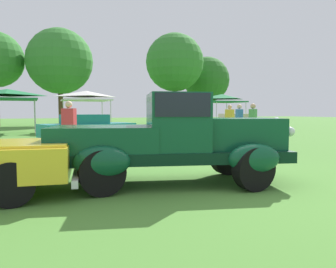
% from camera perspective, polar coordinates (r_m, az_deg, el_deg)
% --- Properties ---
extents(ground_plane, '(120.00, 120.00, 0.00)m').
position_cam_1_polar(ground_plane, '(6.33, 6.74, -8.50)').
color(ground_plane, '#4C8433').
extents(feature_pickup_truck, '(4.55, 2.68, 1.70)m').
position_cam_1_polar(feature_pickup_truck, '(6.04, 0.75, -0.76)').
color(feature_pickup_truck, black).
rests_on(feature_pickup_truck, ground_plane).
extents(show_car_teal, '(4.52, 2.74, 1.22)m').
position_cam_1_polar(show_car_teal, '(15.38, -14.05, 1.08)').
color(show_car_teal, teal).
rests_on(show_car_teal, ground_plane).
extents(show_car_cream, '(4.37, 2.38, 1.22)m').
position_cam_1_polar(show_car_cream, '(19.81, 12.49, 1.75)').
color(show_car_cream, beige).
rests_on(show_car_cream, ground_plane).
extents(spectator_near_truck, '(0.41, 0.47, 1.69)m').
position_cam_1_polar(spectator_near_truck, '(16.27, 10.86, 2.39)').
color(spectator_near_truck, '#9E998E').
rests_on(spectator_near_truck, ground_plane).
extents(spectator_between_cars, '(0.35, 0.45, 1.69)m').
position_cam_1_polar(spectator_between_cars, '(15.12, 12.50, 2.24)').
color(spectator_between_cars, '#7F7056').
rests_on(spectator_between_cars, ground_plane).
extents(spectator_by_row, '(0.47, 0.43, 1.69)m').
position_cam_1_polar(spectator_by_row, '(13.81, 14.80, 2.04)').
color(spectator_by_row, '#383838').
rests_on(spectator_by_row, ground_plane).
extents(spectator_far_side, '(0.47, 0.42, 1.69)m').
position_cam_1_polar(spectator_far_side, '(10.50, -17.12, 1.38)').
color(spectator_far_side, '#383838').
rests_on(spectator_far_side, ground_plane).
extents(canopy_tent_left_field, '(3.32, 3.32, 2.71)m').
position_cam_1_polar(canopy_tent_left_field, '(21.88, -26.57, 6.41)').
color(canopy_tent_left_field, '#B7B7BC').
rests_on(canopy_tent_left_field, ground_plane).
extents(canopy_tent_center_field, '(2.97, 2.97, 2.71)m').
position_cam_1_polar(canopy_tent_center_field, '(22.05, -14.35, 6.69)').
color(canopy_tent_center_field, '#B7B7BC').
rests_on(canopy_tent_center_field, ground_plane).
extents(canopy_tent_right_field, '(2.94, 2.94, 2.71)m').
position_cam_1_polar(canopy_tent_right_field, '(25.92, 9.56, 6.35)').
color(canopy_tent_right_field, '#B7B7BC').
rests_on(canopy_tent_right_field, ground_plane).
extents(treeline_center, '(6.07, 6.07, 9.05)m').
position_cam_1_polar(treeline_center, '(32.36, -18.65, 12.09)').
color(treeline_center, '#47331E').
rests_on(treeline_center, ground_plane).
extents(treeline_mid_right, '(6.21, 6.21, 9.70)m').
position_cam_1_polar(treeline_mid_right, '(35.40, 1.20, 12.55)').
color(treeline_mid_right, brown).
rests_on(treeline_mid_right, ground_plane).
extents(treeline_far_right, '(5.60, 5.60, 8.03)m').
position_cam_1_polar(treeline_far_right, '(40.47, 6.86, 9.52)').
color(treeline_far_right, '#47331E').
rests_on(treeline_far_right, ground_plane).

